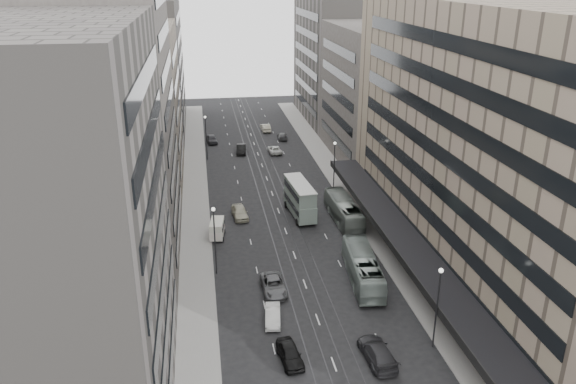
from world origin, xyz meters
TOP-DOWN VIEW (x-y plane):
  - ground at (0.00, 0.00)m, footprint 220.00×220.00m
  - sidewalk_right at (12.00, 37.50)m, footprint 4.00×125.00m
  - sidewalk_left at (-12.00, 37.50)m, footprint 4.00×125.00m
  - department_store at (21.45, 8.00)m, footprint 19.20×60.00m
  - building_right_mid at (21.50, 52.00)m, footprint 15.00×28.00m
  - building_right_far at (21.50, 82.00)m, footprint 15.00×32.00m
  - building_left_a at (-21.50, -8.00)m, footprint 15.00×28.00m
  - building_left_b at (-21.50, 19.00)m, footprint 15.00×26.00m
  - building_left_c at (-21.50, 46.00)m, footprint 15.00×28.00m
  - building_left_d at (-21.50, 79.00)m, footprint 15.00×38.00m
  - lamp_right_near at (9.70, -5.00)m, footprint 0.44×0.44m
  - lamp_right_far at (9.70, 35.00)m, footprint 0.44×0.44m
  - lamp_left_near at (-9.70, 12.00)m, footprint 0.44×0.44m
  - lamp_left_far at (-9.70, 55.00)m, footprint 0.44×0.44m
  - bus_near at (6.56, 7.74)m, footprint 3.94×12.32m
  - bus_far at (8.50, 23.93)m, footprint 3.05×11.91m
  - double_decker at (2.78, 26.86)m, footprint 3.45×9.24m
  - panel_van at (-9.20, 21.53)m, footprint 2.24×3.93m
  - sedan_0 at (-3.81, -4.95)m, footprint 2.33×4.69m
  - sedan_1 at (-4.51, 1.40)m, footprint 1.99×4.38m
  - sedan_2 at (-3.66, 6.99)m, footprint 2.64×5.50m
  - sedan_3 at (3.98, -6.02)m, footprint 2.66×5.89m
  - sedan_4 at (-5.77, 27.42)m, footprint 2.41×5.13m
  - sedan_5 at (-3.11, 58.01)m, footprint 2.21×5.09m
  - sedan_6 at (3.26, 56.97)m, footprint 2.51×5.11m
  - sedan_7 at (6.15, 66.40)m, footprint 2.18×4.70m
  - sedan_8 at (-8.50, 65.86)m, footprint 2.40×4.98m
  - sedan_9 at (3.47, 73.11)m, footprint 1.93×5.02m

SIDE VIEW (x-z plane):
  - ground at x=0.00m, z-range 0.00..0.00m
  - sidewalk_right at x=12.00m, z-range 0.00..0.15m
  - sidewalk_left at x=-12.00m, z-range 0.00..0.15m
  - sedan_7 at x=6.15m, z-range 0.00..1.33m
  - sedan_1 at x=-4.51m, z-range 0.00..1.39m
  - sedan_6 at x=3.26m, z-range 0.00..1.40m
  - sedan_2 at x=-3.66m, z-range 0.00..1.51m
  - sedan_0 at x=-3.81m, z-range 0.00..1.54m
  - sedan_5 at x=-3.11m, z-range 0.00..1.63m
  - sedan_9 at x=3.47m, z-range 0.00..1.63m
  - sedan_8 at x=-8.50m, z-range 0.00..1.64m
  - sedan_3 at x=3.98m, z-range 0.00..1.68m
  - sedan_4 at x=-5.77m, z-range 0.00..1.70m
  - panel_van at x=-9.20m, z-range 0.12..2.47m
  - bus_far at x=8.50m, z-range 0.00..3.30m
  - bus_near at x=6.56m, z-range 0.00..3.37m
  - double_decker at x=2.78m, z-range 0.20..5.14m
  - lamp_right_near at x=9.70m, z-range 1.04..9.36m
  - lamp_right_far at x=9.70m, z-range 1.04..9.36m
  - lamp_left_near at x=-9.70m, z-range 1.04..9.36m
  - lamp_left_far at x=-9.70m, z-range 1.04..9.36m
  - building_right_mid at x=21.50m, z-range 0.00..24.00m
  - building_left_c at x=-21.50m, z-range 0.00..25.00m
  - building_right_far at x=21.50m, z-range 0.00..28.00m
  - building_left_d at x=-21.50m, z-range 0.00..28.00m
  - department_store at x=21.45m, z-range -0.05..29.95m
  - building_left_a at x=-21.50m, z-range 0.00..30.00m
  - building_left_b at x=-21.50m, z-range 0.00..34.00m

